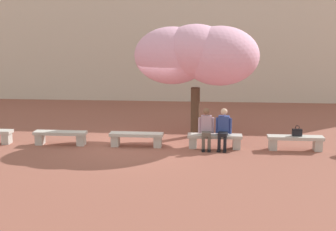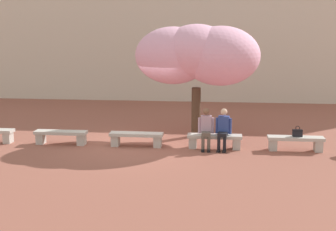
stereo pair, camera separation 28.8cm
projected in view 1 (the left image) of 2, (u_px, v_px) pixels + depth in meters
ground_plane at (137, 146)px, 15.12m from camera, size 100.00×100.00×0.00m
building_facade at (167, 22)px, 25.40m from camera, size 28.00×4.00×8.10m
stone_bench_near_west at (60, 136)px, 15.28m from camera, size 1.73×0.43×0.45m
stone_bench_center at (136, 137)px, 15.06m from camera, size 1.73×0.43×0.45m
stone_bench_near_east at (215, 139)px, 14.85m from camera, size 1.73×0.43×0.45m
stone_bench_east_end at (295, 141)px, 14.63m from camera, size 1.73×0.43×0.45m
person_seated_left at (206, 127)px, 14.74m from camera, size 0.51×0.69×1.29m
person_seated_right at (223, 127)px, 14.70m from camera, size 0.51×0.72×1.29m
handbag at (297, 132)px, 14.60m from camera, size 0.30×0.15×0.34m
cherry_tree_main at (197, 55)px, 16.00m from camera, size 4.29×2.66×3.91m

